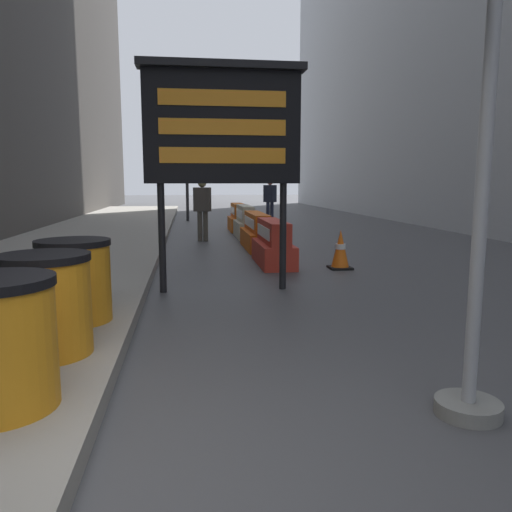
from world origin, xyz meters
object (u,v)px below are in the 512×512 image
(jersey_barrier_red_striped, at_px, (273,245))
(pedestrian_worker, at_px, (270,197))
(traffic_cone_near, at_px, (340,250))
(pedestrian_passerby, at_px, (202,205))
(jersey_barrier_cream, at_px, (245,223))
(message_board, at_px, (222,127))
(barrel_drum_middle, at_px, (46,304))
(jersey_barrier_orange_far, at_px, (257,233))
(barrel_drum_back, at_px, (75,280))
(jersey_barrier_orange_near, at_px, (238,219))
(traffic_light_near_curb, at_px, (186,143))

(jersey_barrier_red_striped, bearing_deg, pedestrian_worker, 81.05)
(traffic_cone_near, bearing_deg, pedestrian_worker, 87.90)
(traffic_cone_near, bearing_deg, pedestrian_passerby, 116.65)
(traffic_cone_near, distance_m, pedestrian_passerby, 5.26)
(jersey_barrier_red_striped, height_order, pedestrian_worker, pedestrian_worker)
(jersey_barrier_red_striped, relative_size, pedestrian_worker, 1.06)
(jersey_barrier_cream, bearing_deg, message_board, -98.98)
(barrel_drum_middle, relative_size, jersey_barrier_cream, 0.45)
(jersey_barrier_cream, bearing_deg, jersey_barrier_orange_far, -90.00)
(jersey_barrier_red_striped, bearing_deg, pedestrian_passerby, 106.86)
(jersey_barrier_red_striped, distance_m, jersey_barrier_orange_far, 2.31)
(pedestrian_passerby, bearing_deg, jersey_barrier_cream, -132.92)
(barrel_drum_back, xyz_separation_m, traffic_cone_near, (3.87, 3.50, -0.23))
(jersey_barrier_orange_near, relative_size, pedestrian_worker, 0.96)
(pedestrian_worker, bearing_deg, jersey_barrier_red_striped, 128.15)
(jersey_barrier_orange_near, bearing_deg, message_board, -97.05)
(jersey_barrier_orange_near, xyz_separation_m, traffic_cone_near, (1.13, -7.35, -0.04))
(traffic_light_near_curb, height_order, pedestrian_worker, traffic_light_near_curb)
(message_board, relative_size, pedestrian_worker, 1.89)
(jersey_barrier_orange_far, bearing_deg, traffic_cone_near, -69.21)
(jersey_barrier_orange_near, bearing_deg, traffic_cone_near, -81.30)
(pedestrian_worker, xyz_separation_m, pedestrian_passerby, (-2.72, -5.48, -0.02))
(pedestrian_worker, bearing_deg, jersey_barrier_cream, 119.56)
(barrel_drum_back, xyz_separation_m, pedestrian_passerby, (1.53, 8.17, 0.39))
(jersey_barrier_orange_near, distance_m, pedestrian_worker, 3.23)
(jersey_barrier_red_striped, distance_m, jersey_barrier_orange_near, 6.70)
(jersey_barrier_orange_far, xyz_separation_m, traffic_cone_near, (1.13, -2.96, -0.02))
(barrel_drum_back, distance_m, jersey_barrier_orange_near, 11.20)
(jersey_barrier_orange_near, xyz_separation_m, traffic_light_near_curb, (-1.62, 4.37, 2.71))
(pedestrian_passerby, bearing_deg, pedestrian_worker, -100.70)
(jersey_barrier_red_striped, distance_m, traffic_light_near_curb, 11.51)
(jersey_barrier_cream, distance_m, jersey_barrier_orange_near, 1.93)
(barrel_drum_middle, distance_m, message_board, 3.81)
(traffic_cone_near, height_order, traffic_light_near_curb, traffic_light_near_curb)
(barrel_drum_middle, distance_m, traffic_light_near_curb, 16.46)
(jersey_barrier_orange_far, distance_m, traffic_cone_near, 3.17)
(traffic_cone_near, relative_size, traffic_light_near_curb, 0.17)
(message_board, distance_m, traffic_light_near_curb, 13.30)
(jersey_barrier_orange_far, xyz_separation_m, traffic_light_near_curb, (-1.62, 8.75, 2.73))
(message_board, distance_m, jersey_barrier_cream, 7.31)
(traffic_light_near_curb, bearing_deg, jersey_barrier_red_striped, -81.70)
(barrel_drum_middle, height_order, jersey_barrier_orange_far, barrel_drum_middle)
(barrel_drum_back, relative_size, jersey_barrier_red_striped, 0.47)
(jersey_barrier_red_striped, height_order, jersey_barrier_cream, jersey_barrier_cream)
(jersey_barrier_orange_far, distance_m, pedestrian_worker, 7.37)
(barrel_drum_middle, xyz_separation_m, traffic_cone_near, (3.89, 4.50, -0.23))
(barrel_drum_back, height_order, pedestrian_worker, pedestrian_worker)
(jersey_barrier_orange_near, bearing_deg, traffic_light_near_curb, 110.30)
(jersey_barrier_red_striped, relative_size, jersey_barrier_orange_near, 1.10)
(message_board, height_order, traffic_light_near_curb, traffic_light_near_curb)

